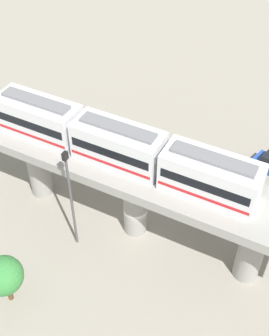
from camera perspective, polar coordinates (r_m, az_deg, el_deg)
The scene contains 7 objects.
ground_plane at distance 37.32m, azimuth 0.11°, elevation -7.72°, with size 120.00×120.00×0.00m, color gray.
viaduct at distance 33.34m, azimuth 0.13°, elevation -1.94°, with size 5.20×28.85×6.99m.
train at distance 31.67m, azimuth -2.09°, elevation 2.95°, with size 2.64×20.50×3.24m.
parked_car_orange at distance 39.62m, azimuth 11.04°, elevation -3.27°, with size 2.35×4.41×1.76m.
parked_car_red at distance 43.27m, azimuth 1.26°, elevation 2.49°, with size 1.87×4.23×1.76m.
tree_near_viaduct at distance 32.43m, azimuth -16.46°, elevation -13.10°, with size 2.80×2.80×4.31m.
signal_post at distance 32.73m, azimuth -8.15°, elevation -3.67°, with size 0.44×0.28×9.59m.
Camera 1 is at (-20.86, -10.77, 29.01)m, focal length 47.56 mm.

